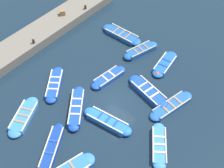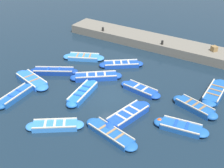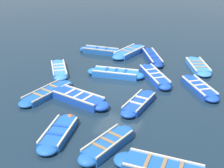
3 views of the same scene
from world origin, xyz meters
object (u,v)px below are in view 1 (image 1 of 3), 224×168
object	(u,v)px
boat_broadside	(148,92)
boat_drifting	(165,64)
boat_alongside	(54,84)
boat_near_quay	(122,35)
bollard_mid_north	(33,41)
wooden_crate	(62,12)
buoy_orange_near	(52,97)
boat_bow_out	(159,146)
bollard_north	(85,7)
boat_inner_gap	(76,108)
boat_tucked	(141,51)
boat_outer_right	(52,148)
boat_outer_left	(171,106)
boat_centre	(24,117)
buoy_yellow_far	(157,74)
boat_far_corner	(109,78)
boat_end_of_row	(107,121)

from	to	relation	value
boat_broadside	boat_drifting	bearing A→B (deg)	-78.35
boat_alongside	boat_near_quay	world-z (taller)	boat_near_quay
bollard_mid_north	wooden_crate	xyz separation A→B (m)	(0.98, -4.21, 0.05)
buoy_orange_near	wooden_crate	bearing A→B (deg)	-49.80
boat_bow_out	boat_broadside	bearing A→B (deg)	-45.84
boat_alongside	bollard_north	world-z (taller)	bollard_north
wooden_crate	boat_inner_gap	bearing A→B (deg)	140.55
boat_broadside	buoy_orange_near	world-z (taller)	boat_broadside
boat_drifting	boat_tucked	bearing A→B (deg)	-0.53
boat_outer_right	boat_outer_left	bearing A→B (deg)	-117.33
boat_centre	buoy_yellow_far	xyz separation A→B (m)	(-4.73, -9.07, 0.02)
boat_inner_gap	boat_bow_out	size ratio (longest dim) A/B	1.09
boat_bow_out	boat_drifting	bearing A→B (deg)	-59.50
boat_near_quay	buoy_yellow_far	xyz separation A→B (m)	(-4.99, 1.94, 0.00)
boat_inner_gap	bollard_mid_north	bearing A→B (deg)	-18.16
boat_centre	boat_outer_left	xyz separation A→B (m)	(-7.23, -7.19, -0.00)
boat_far_corner	boat_alongside	distance (m)	4.06
boat_bow_out	boat_outer_left	distance (m)	3.38
boat_inner_gap	boat_drifting	xyz separation A→B (m)	(-2.34, -7.58, -0.03)
boat_tucked	boat_outer_right	distance (m)	10.91
boat_tucked	wooden_crate	world-z (taller)	wooden_crate
boat_bow_out	buoy_yellow_far	world-z (taller)	boat_bow_out
bollard_north	boat_outer_right	bearing A→B (deg)	124.17
boat_drifting	wooden_crate	xyz separation A→B (m)	(10.21, 1.10, 0.84)
boat_bow_out	wooden_crate	xyz separation A→B (m)	(13.96, -5.27, 0.84)
boat_far_corner	bollard_mid_north	xyz separation A→B (m)	(6.75, 1.38, 0.79)
boat_end_of_row	bollard_north	world-z (taller)	bollard_north
bollard_mid_north	buoy_orange_near	bearing A→B (deg)	151.03
bollard_mid_north	buoy_yellow_far	size ratio (longest dim) A/B	0.98
boat_inner_gap	boat_tucked	size ratio (longest dim) A/B	1.06
boat_centre	boat_far_corner	size ratio (longest dim) A/B	1.09
boat_broadside	wooden_crate	bearing A→B (deg)	-10.84
boat_tucked	bollard_north	size ratio (longest dim) A/B	9.61
buoy_yellow_far	boat_drifting	bearing A→B (deg)	-84.15
boat_alongside	boat_drifting	xyz separation A→B (m)	(-5.12, -7.02, -0.00)
boat_inner_gap	bollard_mid_north	size ratio (longest dim) A/B	10.15
boat_end_of_row	wooden_crate	distance (m)	11.89
boat_far_corner	boat_bow_out	world-z (taller)	boat_far_corner
boat_outer_left	boat_end_of_row	bearing A→B (deg)	56.36
boat_outer_left	boat_drifting	bearing A→B (deg)	-50.39
boat_centre	boat_tucked	world-z (taller)	boat_tucked
boat_far_corner	boat_alongside	size ratio (longest dim) A/B	0.98
boat_centre	buoy_orange_near	bearing A→B (deg)	-95.40
boat_alongside	boat_outer_right	bearing A→B (deg)	134.92
boat_outer_left	wooden_crate	bearing A→B (deg)	-9.20
boat_end_of_row	boat_drifting	distance (m)	7.06
boat_alongside	buoy_orange_near	world-z (taller)	boat_alongside
boat_bow_out	boat_near_quay	bearing A→B (deg)	-39.15
boat_broadside	buoy_yellow_far	xyz separation A→B (m)	(0.52, -1.88, -0.03)
boat_broadside	buoy_orange_near	distance (m)	6.97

